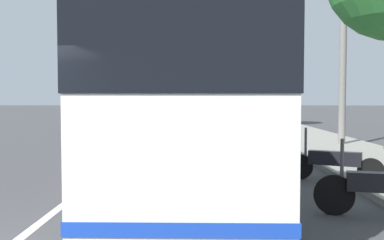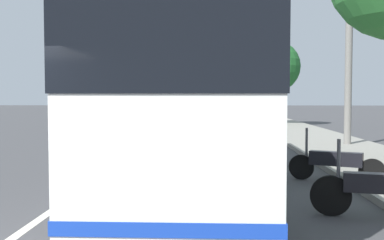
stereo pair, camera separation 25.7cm
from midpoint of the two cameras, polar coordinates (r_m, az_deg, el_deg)
The scene contains 11 objects.
sidewalk_curb at distance 15.34m, azimuth 21.40°, elevation -4.49°, with size 110.00×3.60×0.14m, color gray.
lane_divider_line at distance 14.78m, azimuth -7.86°, elevation -4.86°, with size 110.00×0.16×0.01m, color silver.
coach_bus at distance 10.03m, azimuth 0.61°, elevation 3.01°, with size 10.79×2.56×3.52m.
motorcycle_far_end at distance 8.10m, azimuth 23.31°, elevation -8.01°, with size 0.62×2.18×1.29m.
motorcycle_by_tree at distance 11.20m, azimuth 18.06°, elevation -5.07°, with size 1.00×2.02×1.25m.
car_far_distant at distance 27.94m, azimuth -7.80°, elevation 0.17°, with size 4.68×1.90×1.43m.
car_ahead_same_lane at distance 50.25m, azimuth 2.77°, elevation 1.39°, with size 4.36×2.08×1.51m.
car_behind_bus at distance 45.31m, azimuth 2.07°, elevation 1.26°, with size 4.60×2.00×1.53m.
car_side_street at distance 57.75m, azimuth -1.97°, elevation 1.53°, with size 4.32×1.91×1.42m.
roadside_tree_far_block at distance 32.39m, azimuth 10.47°, elevation 6.55°, with size 3.58×3.58×5.91m.
utility_pole at distance 19.10m, azimuth 19.35°, elevation 8.09°, with size 0.28×0.28×7.55m, color slate.
Camera 2 is at (-4.40, -2.80, 1.97)m, focal length 42.75 mm.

